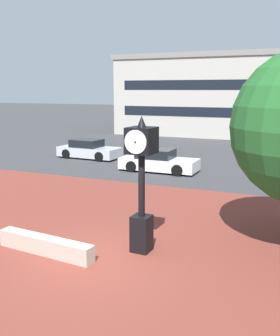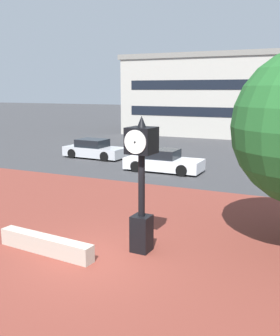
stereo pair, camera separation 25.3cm
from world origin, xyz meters
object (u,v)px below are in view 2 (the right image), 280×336
car_street_distant (163,162)px  car_street_near (94,150)px  street_clock (142,179)px  civic_building (255,95)px

car_street_distant → car_street_near: bearing=-110.6°
street_clock → car_street_distant: street_clock is taller
street_clock → car_street_distant: size_ratio=0.89×
street_clock → car_street_distant: 11.56m
car_street_distant → civic_building: 22.76m
civic_building → street_clock: bearing=-86.3°
car_street_near → car_street_distant: size_ratio=0.98×
car_street_near → car_street_distant: same height
car_street_distant → civic_building: (1.49, 22.44, 3.48)m
car_street_near → car_street_distant: (5.95, -2.26, 0.00)m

